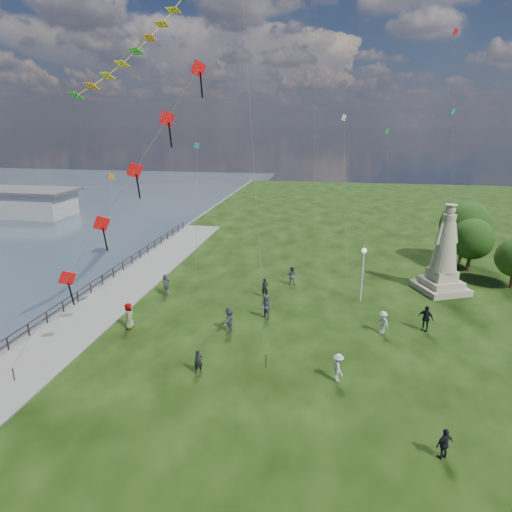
% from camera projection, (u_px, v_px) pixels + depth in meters
% --- Properties ---
extents(waterfront, '(200.00, 200.00, 1.51)m').
position_uv_depth(waterfront, '(84.00, 309.00, 34.26)').
color(waterfront, '#323F4B').
rests_on(waterfront, ground).
extents(statue, '(5.00, 5.00, 7.74)m').
position_uv_depth(statue, '(444.00, 259.00, 37.02)').
color(statue, tan).
rests_on(statue, ground).
extents(lamppost, '(0.43, 0.43, 4.63)m').
position_uv_depth(lamppost, '(363.00, 263.00, 34.66)').
color(lamppost, silver).
rests_on(lamppost, ground).
extents(tree_row, '(6.86, 11.12, 6.62)m').
position_uv_depth(tree_row, '(475.00, 234.00, 42.46)').
color(tree_row, '#382314').
rests_on(tree_row, ground).
extents(person_0, '(0.64, 0.56, 1.49)m').
position_uv_depth(person_0, '(198.00, 362.00, 25.24)').
color(person_0, black).
rests_on(person_0, ground).
extents(person_1, '(1.08, 1.01, 1.90)m').
position_uv_depth(person_1, '(266.00, 307.00, 32.20)').
color(person_1, '#595960').
rests_on(person_1, ground).
extents(person_2, '(0.94, 1.22, 1.68)m').
position_uv_depth(person_2, '(338.00, 367.00, 24.48)').
color(person_2, silver).
rests_on(person_2, ground).
extents(person_3, '(1.00, 0.85, 1.52)m').
position_uv_depth(person_3, '(445.00, 444.00, 18.76)').
color(person_3, black).
rests_on(person_3, ground).
extents(person_5, '(1.06, 1.80, 1.82)m').
position_uv_depth(person_5, '(166.00, 284.00, 36.96)').
color(person_5, '#595960').
rests_on(person_5, ground).
extents(person_6, '(0.63, 0.42, 1.71)m').
position_uv_depth(person_6, '(265.00, 288.00, 36.24)').
color(person_6, black).
rests_on(person_6, ground).
extents(person_7, '(0.94, 0.64, 1.81)m').
position_uv_depth(person_7, '(292.00, 275.00, 39.07)').
color(person_7, '#595960').
rests_on(person_7, ground).
extents(person_8, '(1.08, 1.18, 1.65)m').
position_uv_depth(person_8, '(383.00, 322.00, 30.05)').
color(person_8, silver).
rests_on(person_8, ground).
extents(person_9, '(1.26, 1.10, 1.92)m').
position_uv_depth(person_9, '(426.00, 318.00, 30.36)').
color(person_9, black).
rests_on(person_9, ground).
extents(person_10, '(0.88, 1.09, 1.94)m').
position_uv_depth(person_10, '(129.00, 316.00, 30.71)').
color(person_10, '#595960').
rests_on(person_10, ground).
extents(person_11, '(0.75, 1.71, 1.84)m').
position_uv_depth(person_11, '(229.00, 319.00, 30.28)').
color(person_11, '#595960').
rests_on(person_11, ground).
extents(red_kite_train, '(9.35, 9.35, 17.94)m').
position_uv_depth(red_kite_train, '(132.00, 178.00, 25.59)').
color(red_kite_train, black).
rests_on(red_kite_train, ground).
extents(small_kites, '(31.39, 17.81, 26.29)m').
position_uv_depth(small_kites, '(329.00, 134.00, 39.70)').
color(small_kites, teal).
rests_on(small_kites, ground).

